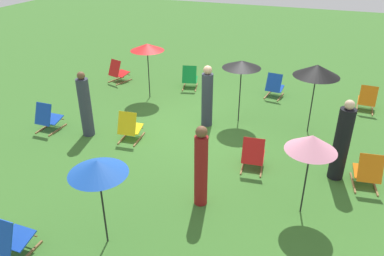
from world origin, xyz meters
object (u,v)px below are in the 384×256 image
(deckchair_6, at_px, (190,78))
(umbrella_2, at_px, (242,64))
(umbrella_1, at_px, (147,47))
(umbrella_3, at_px, (312,143))
(person_3, at_px, (85,106))
(deckchair_9, at_px, (368,172))
(person_1, at_px, (342,143))
(deckchair_11, at_px, (367,100))
(deckchair_8, at_px, (9,240))
(person_0, at_px, (207,97))
(umbrella_0, at_px, (317,71))
(umbrella_4, at_px, (98,167))
(deckchair_1, at_px, (275,87))
(deckchair_2, at_px, (48,118))
(deckchair_7, at_px, (118,72))
(person_2, at_px, (201,167))
(deckchair_10, at_px, (253,155))
(deckchair_3, at_px, (130,127))

(deckchair_6, distance_m, umbrella_2, 3.22)
(deckchair_6, relative_size, umbrella_1, 0.48)
(umbrella_3, xyz_separation_m, person_3, (5.71, -1.25, -0.70))
(deckchair_9, xyz_separation_m, person_1, (0.61, -0.15, 0.51))
(deckchair_11, relative_size, umbrella_3, 0.49)
(deckchair_8, height_order, person_3, person_3)
(deckchair_11, xyz_separation_m, person_0, (4.24, 2.57, 0.46))
(deckchair_8, xyz_separation_m, umbrella_0, (-4.21, -6.37, 1.37))
(person_0, distance_m, person_1, 3.79)
(umbrella_4, relative_size, person_0, 0.97)
(person_0, height_order, person_1, person_1)
(deckchair_1, xyz_separation_m, deckchair_2, (5.39, 4.53, 0.00))
(umbrella_0, height_order, person_0, umbrella_0)
(deckchair_1, height_order, deckchair_7, same)
(umbrella_0, bearing_deg, person_1, 111.12)
(person_0, bearing_deg, person_1, -143.51)
(deckchair_1, height_order, deckchair_2, same)
(deckchair_11, height_order, umbrella_0, umbrella_0)
(deckchair_11, relative_size, person_0, 0.48)
(deckchair_2, height_order, deckchair_9, same)
(person_3, bearing_deg, umbrella_0, -160.53)
(umbrella_3, relative_size, person_0, 0.98)
(deckchair_11, distance_m, umbrella_1, 6.90)
(umbrella_3, bearing_deg, deckchair_1, -75.24)
(deckchair_9, bearing_deg, deckchair_11, -99.09)
(deckchair_8, relative_size, umbrella_2, 0.46)
(person_2, xyz_separation_m, person_3, (3.79, -1.68, -0.01))
(umbrella_4, relative_size, person_3, 0.95)
(person_2, bearing_deg, deckchair_11, 99.74)
(person_3, bearing_deg, deckchair_1, -136.85)
(deckchair_6, bearing_deg, person_2, 98.74)
(deckchair_6, relative_size, umbrella_3, 0.50)
(umbrella_2, xyz_separation_m, person_2, (-0.21, 3.89, -0.85))
(deckchair_11, bearing_deg, person_3, 33.72)
(person_0, bearing_deg, deckchair_10, -167.29)
(deckchair_3, relative_size, umbrella_1, 0.47)
(umbrella_1, height_order, person_3, umbrella_1)
(deckchair_6, relative_size, deckchair_8, 1.02)
(deckchair_3, distance_m, person_1, 5.12)
(person_1, bearing_deg, deckchair_6, -9.74)
(deckchair_1, height_order, person_3, person_3)
(deckchair_3, height_order, umbrella_1, umbrella_1)
(deckchair_2, relative_size, umbrella_2, 0.46)
(deckchair_2, xyz_separation_m, deckchair_9, (-8.06, -0.24, 0.00))
(deckchair_11, bearing_deg, umbrella_1, 13.87)
(umbrella_0, height_order, umbrella_1, umbrella_0)
(person_1, bearing_deg, deckchair_1, -34.92)
(deckchair_8, relative_size, umbrella_1, 0.47)
(person_3, bearing_deg, deckchair_2, 5.85)
(umbrella_2, xyz_separation_m, umbrella_4, (0.97, 5.48, -0.13))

